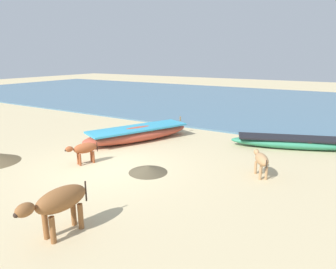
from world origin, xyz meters
TOP-DOWN VIEW (x-y plane):
  - ground at (0.00, 0.00)m, footprint 80.00×80.00m
  - sea_water at (0.00, 16.11)m, footprint 60.00×20.00m
  - fishing_boat_0 at (-1.02, 3.00)m, footprint 2.98×4.78m
  - fishing_boat_1 at (4.73, 5.22)m, footprint 4.84×2.49m
  - cow_adult_brown at (1.77, -3.22)m, footprint 0.54×1.49m
  - calf_near_tan at (4.28, 1.77)m, footprint 0.73×0.98m
  - calf_far_rust at (-0.84, -0.12)m, footprint 0.60×1.03m
  - debris_pile_0 at (1.33, 0.34)m, footprint 1.65×1.65m

SIDE VIEW (x-z plane):
  - ground at x=0.00m, z-range 0.00..0.00m
  - sea_water at x=0.00m, z-range 0.00..0.08m
  - debris_pile_0 at x=1.33m, z-range 0.00..0.21m
  - fishing_boat_1 at x=4.73m, z-range -0.08..0.55m
  - fishing_boat_0 at x=-1.02m, z-range -0.08..0.70m
  - calf_near_tan at x=4.28m, z-range 0.15..0.84m
  - calf_far_rust at x=-0.84m, z-range 0.15..0.84m
  - cow_adult_brown at x=1.77m, z-range 0.21..1.18m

